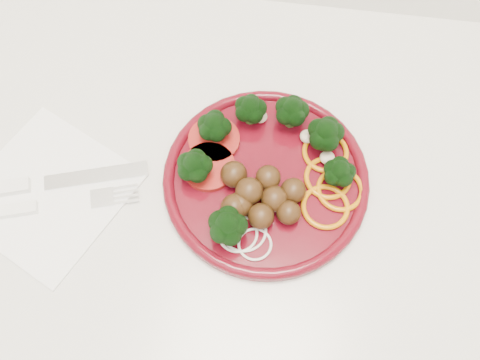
# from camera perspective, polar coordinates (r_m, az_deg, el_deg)

# --- Properties ---
(counter) EXTENTS (2.40, 0.60, 0.90)m
(counter) POSITION_cam_1_polar(r_m,az_deg,el_deg) (1.10, -9.67, -9.26)
(counter) COLOR beige
(counter) RESTS_ON ground
(plate) EXTENTS (0.25, 0.25, 0.06)m
(plate) POSITION_cam_1_polar(r_m,az_deg,el_deg) (0.64, 2.72, 0.71)
(plate) COLOR #4F0712
(plate) RESTS_ON counter
(napkin) EXTENTS (0.23, 0.23, 0.00)m
(napkin) POSITION_cam_1_polar(r_m,az_deg,el_deg) (0.68, -19.82, -1.27)
(napkin) COLOR white
(napkin) RESTS_ON counter
(knife) EXTENTS (0.23, 0.09, 0.01)m
(knife) POSITION_cam_1_polar(r_m,az_deg,el_deg) (0.69, -22.03, -0.57)
(knife) COLOR silver
(knife) RESTS_ON napkin
(fork) EXTENTS (0.20, 0.08, 0.01)m
(fork) POSITION_cam_1_polar(r_m,az_deg,el_deg) (0.68, -22.32, -2.92)
(fork) COLOR white
(fork) RESTS_ON napkin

